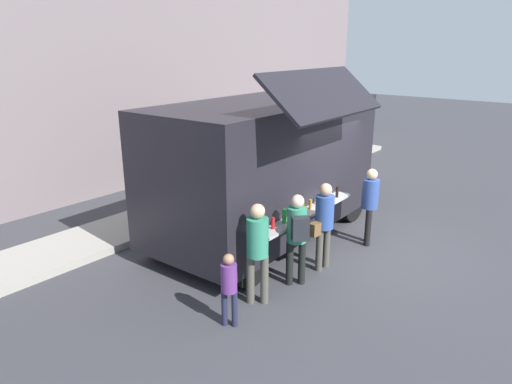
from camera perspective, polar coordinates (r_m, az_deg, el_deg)
name	(u,v)px	position (r m, az deg, el deg)	size (l,w,h in m)	color
ground_plane	(368,251)	(9.94, 13.65, -7.13)	(60.00, 60.00, 0.00)	#38383D
curb_strip	(33,261)	(10.08, -25.80, -7.66)	(28.00, 1.60, 0.15)	#9E998E
food_truck_main	(266,165)	(9.92, 1.25, 3.32)	(5.53, 3.54, 3.68)	black
trash_bin	(278,167)	(14.31, 2.71, 3.11)	(0.60, 0.60, 0.97)	#2F6335
customer_front_ordering	(324,219)	(8.66, 8.37, -3.36)	(0.56, 0.35, 1.70)	#49463E
customer_mid_with_backpack	(297,231)	(8.00, 5.11, -4.87)	(0.51, 0.52, 1.68)	black
customer_rear_waiting	(257,245)	(7.42, 0.18, -6.59)	(0.35, 0.35, 1.74)	#4C4A40
customer_extra_browsing	(370,200)	(9.96, 13.91, -0.95)	(0.34, 0.34, 1.66)	black
child_near_queue	(229,284)	(6.99, -3.35, -11.23)	(0.24, 0.24, 1.19)	#1F233A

